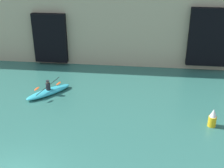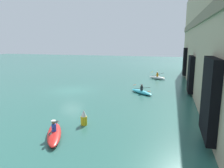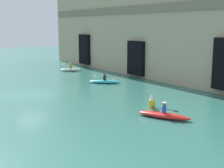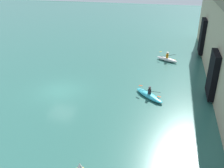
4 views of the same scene
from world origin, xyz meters
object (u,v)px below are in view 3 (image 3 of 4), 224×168
marker_buoy (152,102)px  kayak_white (71,69)px  kayak_red (164,115)px  kayak_cyan (105,81)px

marker_buoy → kayak_white: bearing=169.3°
kayak_white → kayak_red: kayak_white is taller
kayak_cyan → marker_buoy: bearing=-62.0°
kayak_white → kayak_cyan: kayak_white is taller
kayak_white → marker_buoy: kayak_white is taller
kayak_white → marker_buoy: 20.73m
kayak_cyan → marker_buoy: (10.43, -2.73, 0.30)m
kayak_cyan → marker_buoy: size_ratio=2.71×
kayak_cyan → kayak_red: (12.76, -3.77, 0.01)m
kayak_white → kayak_red: size_ratio=0.78×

